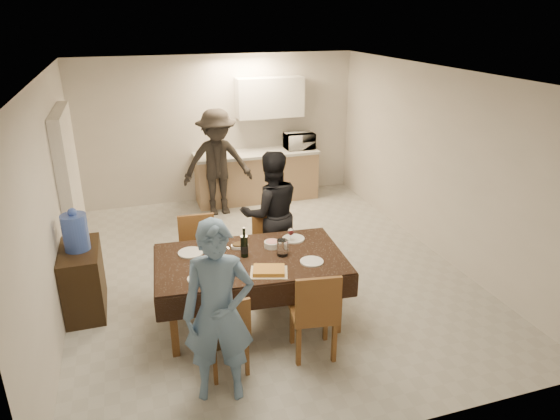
{
  "coord_description": "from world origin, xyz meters",
  "views": [
    {
      "loc": [
        -1.64,
        -5.78,
        3.28
      ],
      "look_at": [
        0.1,
        -0.3,
        0.98
      ],
      "focal_mm": 32.0,
      "sensor_mm": 36.0,
      "label": 1
    }
  ],
  "objects": [
    {
      "name": "ceiling",
      "position": [
        0.0,
        0.0,
        2.6
      ],
      "size": [
        5.0,
        6.0,
        0.02
      ],
      "primitive_type": "cube",
      "color": "white",
      "rests_on": "wall_back"
    },
    {
      "name": "plate_near_right",
      "position": [
        0.11,
        -1.38,
        0.8
      ],
      "size": [
        0.25,
        0.25,
        0.01
      ],
      "primitive_type": "cylinder",
      "color": "silver",
      "rests_on": "dining_table"
    },
    {
      "name": "chair_near_right",
      "position": [
        -0.04,
        -1.92,
        0.6
      ],
      "size": [
        0.51,
        0.51,
        0.53
      ],
      "rotation": [
        0.0,
        0.0,
        -0.15
      ],
      "color": "brown",
      "rests_on": "floor"
    },
    {
      "name": "chair_near_left",
      "position": [
        -0.94,
        -1.91,
        0.53
      ],
      "size": [
        0.44,
        0.44,
        0.47
      ],
      "rotation": [
        0.0,
        0.0,
        0.12
      ],
      "color": "brown",
      "rests_on": "floor"
    },
    {
      "name": "person_far",
      "position": [
        0.06,
        -0.03,
        0.83
      ],
      "size": [
        0.83,
        0.65,
        1.67
      ],
      "primitive_type": "imported",
      "rotation": [
        0.0,
        0.0,
        3.12
      ],
      "color": "black",
      "rests_on": "floor"
    },
    {
      "name": "plate_far_right",
      "position": [
        0.11,
        -0.78,
        0.8
      ],
      "size": [
        0.26,
        0.26,
        0.02
      ],
      "primitive_type": "cylinder",
      "color": "silver",
      "rests_on": "dining_table"
    },
    {
      "name": "water_pitcher",
      "position": [
        -0.14,
        -1.13,
        0.88
      ],
      "size": [
        0.12,
        0.12,
        0.18
      ],
      "primitive_type": "cylinder",
      "color": "white",
      "rests_on": "dining_table"
    },
    {
      "name": "chair_far_left",
      "position": [
        -0.94,
        -0.42,
        0.6
      ],
      "size": [
        0.47,
        0.47,
        0.53
      ],
      "rotation": [
        0.0,
        0.0,
        3.09
      ],
      "color": "brown",
      "rests_on": "floor"
    },
    {
      "name": "wine_glass_b",
      "position": [
        0.06,
        -0.83,
        0.88
      ],
      "size": [
        0.08,
        0.08,
        0.17
      ],
      "primitive_type": null,
      "color": "white",
      "rests_on": "dining_table"
    },
    {
      "name": "salad_bowl",
      "position": [
        -0.19,
        -0.9,
        0.83
      ],
      "size": [
        0.17,
        0.17,
        0.07
      ],
      "primitive_type": "cylinder",
      "color": "silver",
      "rests_on": "dining_table"
    },
    {
      "name": "person_near",
      "position": [
        -1.04,
        -2.13,
        0.86
      ],
      "size": [
        0.7,
        0.54,
        1.71
      ],
      "primitive_type": "imported",
      "rotation": [
        0.0,
        0.0,
        -0.22
      ],
      "color": "#5C7CA3",
      "rests_on": "floor"
    },
    {
      "name": "wall_right",
      "position": [
        2.5,
        0.0,
        1.3
      ],
      "size": [
        0.02,
        6.0,
        2.6
      ],
      "primitive_type": "cube",
      "color": "beige",
      "rests_on": "floor"
    },
    {
      "name": "wine_bottle",
      "position": [
        -0.54,
        -1.03,
        0.96
      ],
      "size": [
        0.08,
        0.08,
        0.34
      ],
      "primitive_type": null,
      "color": "black",
      "rests_on": "dining_table"
    },
    {
      "name": "kitchen_worktop",
      "position": [
        0.6,
        2.68,
        0.89
      ],
      "size": [
        2.24,
        0.64,
        0.05
      ],
      "primitive_type": "cube",
      "color": "beige",
      "rests_on": "kitchen_base_cabinet"
    },
    {
      "name": "wine_glass_a",
      "position": [
        -1.04,
        -1.33,
        0.89
      ],
      "size": [
        0.09,
        0.09,
        0.19
      ],
      "primitive_type": null,
      "color": "white",
      "rests_on": "dining_table"
    },
    {
      "name": "wall_front",
      "position": [
        0.0,
        -3.0,
        1.3
      ],
      "size": [
        5.0,
        0.02,
        2.6
      ],
      "primitive_type": "cube",
      "color": "beige",
      "rests_on": "floor"
    },
    {
      "name": "plate_near_left",
      "position": [
        -1.09,
        -1.38,
        0.8
      ],
      "size": [
        0.24,
        0.24,
        0.01
      ],
      "primitive_type": "cylinder",
      "color": "silver",
      "rests_on": "dining_table"
    },
    {
      "name": "chair_far_right",
      "position": [
        -0.04,
        -0.41,
        0.53
      ],
      "size": [
        0.42,
        0.42,
        0.47
      ],
      "rotation": [
        0.0,
        0.0,
        3.08
      ],
      "color": "brown",
      "rests_on": "floor"
    },
    {
      "name": "console",
      "position": [
        -2.28,
        -0.29,
        0.39
      ],
      "size": [
        0.43,
        0.85,
        0.79
      ],
      "primitive_type": "cube",
      "color": "black",
      "rests_on": "floor"
    },
    {
      "name": "wine_glass_c",
      "position": [
        -0.69,
        -0.78,
        0.9
      ],
      "size": [
        0.09,
        0.09,
        0.21
      ],
      "primitive_type": null,
      "color": "white",
      "rests_on": "dining_table"
    },
    {
      "name": "water_jug",
      "position": [
        -2.28,
        -0.29,
        1.0
      ],
      "size": [
        0.28,
        0.28,
        0.42
      ],
      "primitive_type": "cylinder",
      "color": "#4568D4",
      "rests_on": "console"
    },
    {
      "name": "person_kitchen",
      "position": [
        -0.2,
        2.23,
        0.91
      ],
      "size": [
        1.17,
        0.67,
        1.81
      ],
      "primitive_type": "imported",
      "color": "black",
      "rests_on": "floor"
    },
    {
      "name": "savoury_tart",
      "position": [
        -0.39,
        -1.46,
        0.82
      ],
      "size": [
        0.44,
        0.38,
        0.05
      ],
      "primitive_type": "cube",
      "rotation": [
        0.0,
        0.0,
        -0.31
      ],
      "color": "gold",
      "rests_on": "dining_table"
    },
    {
      "name": "microwave",
      "position": [
        1.42,
        2.68,
        1.06
      ],
      "size": [
        0.53,
        0.36,
        0.29
      ],
      "primitive_type": "imported",
      "rotation": [
        0.0,
        0.0,
        3.14
      ],
      "color": "silver",
      "rests_on": "kitchen_worktop"
    },
    {
      "name": "floor",
      "position": [
        0.0,
        0.0,
        0.0
      ],
      "size": [
        5.0,
        6.0,
        0.02
      ],
      "primitive_type": "cube",
      "color": "#AFAFAA",
      "rests_on": "ground"
    },
    {
      "name": "upper_cabinet",
      "position": [
        0.9,
        2.82,
        1.85
      ],
      "size": [
        1.2,
        0.34,
        0.7
      ],
      "primitive_type": "cube",
      "color": "silver",
      "rests_on": "wall_back"
    },
    {
      "name": "stub_partition",
      "position": [
        -2.42,
        1.2,
        1.05
      ],
      "size": [
        0.15,
        1.4,
        2.1
      ],
      "primitive_type": "cube",
      "color": "silver",
      "rests_on": "floor"
    },
    {
      "name": "wall_left",
      "position": [
        -2.5,
        0.0,
        1.3
      ],
      "size": [
        0.02,
        6.0,
        2.6
      ],
      "primitive_type": "cube",
      "color": "beige",
      "rests_on": "floor"
    },
    {
      "name": "plate_far_left",
      "position": [
        -1.09,
        -0.78,
        0.8
      ],
      "size": [
        0.28,
        0.28,
        0.02
      ],
      "primitive_type": "cylinder",
      "color": "silver",
      "rests_on": "dining_table"
    },
    {
      "name": "kitchen_base_cabinet",
      "position": [
        0.6,
        2.68,
        0.43
      ],
      "size": [
        2.2,
        0.6,
        0.86
      ],
      "primitive_type": "cube",
      "color": "#9E7F5E",
      "rests_on": "floor"
    },
    {
      "name": "mushroom_dish",
      "position": [
        -0.54,
        -0.8,
        0.81
      ],
      "size": [
        0.18,
        0.18,
        0.03
      ],
      "primitive_type": "cylinder",
      "color": "silver",
      "rests_on": "dining_table"
    },
    {
      "name": "wall_back",
      "position": [
        0.0,
        3.0,
        1.3
      ],
      "size": [
        5.0,
        0.02,
        2.6
      ],
      "primitive_type": "cube",
      "color": "beige",
      "rests_on": "floor"
    },
    {
      "name": "dining_table",
      "position": [
        -0.49,
        -1.08,
        0.76
      ],
      "size": [
        2.11,
        1.33,
        0.79
      ],
      "rotation": [
        0.0,
        0.0,
        -0.07
      ],
      "color": "black",
      "rests_on": "floor"
    }
  ]
}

